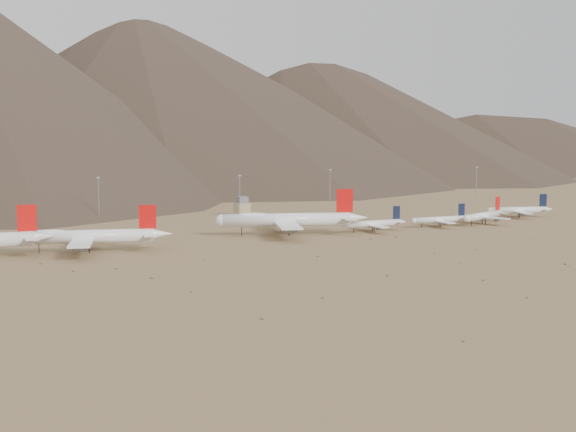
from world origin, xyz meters
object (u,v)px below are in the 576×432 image
widebody_east (287,220)px  narrowbody_a (374,224)px  control_tower (242,207)px  widebody_centre (87,236)px  narrowbody_b (441,220)px

widebody_east → narrowbody_a: widebody_east is taller
control_tower → narrowbody_a: bearing=-72.3°
widebody_centre → widebody_east: size_ratio=0.89×
widebody_centre → narrowbody_b: (192.18, -0.67, -3.04)m
widebody_east → narrowbody_b: widebody_east is taller
widebody_centre → narrowbody_a: 149.06m
widebody_east → narrowbody_a: size_ratio=1.91×
widebody_east → control_tower: widebody_east is taller
narrowbody_a → control_tower: bearing=109.4°
narrowbody_a → control_tower: (-31.10, 97.64, 1.16)m
narrowbody_a → control_tower: 102.48m
widebody_east → narrowbody_a: 47.45m
widebody_centre → narrowbody_a: widebody_centre is taller
widebody_east → narrowbody_b: (89.68, -8.95, -3.95)m
narrowbody_a → narrowbody_b: (43.14, -0.49, -0.16)m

